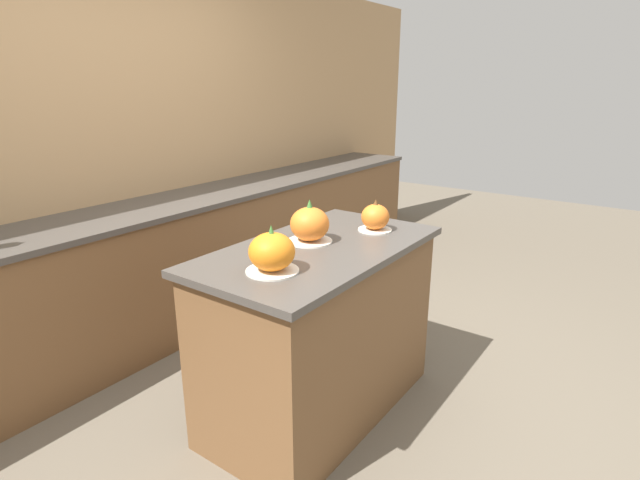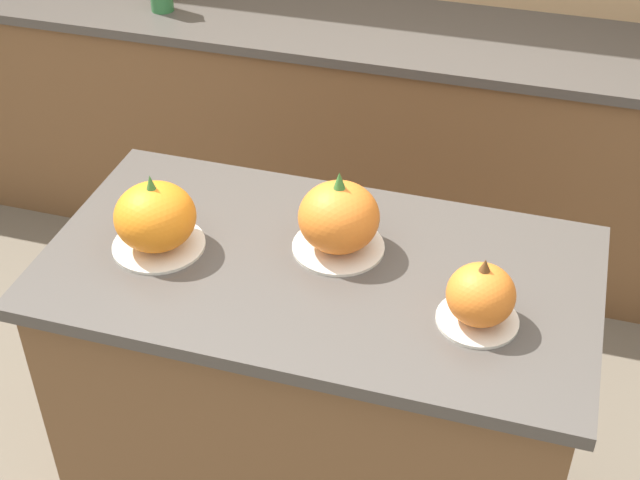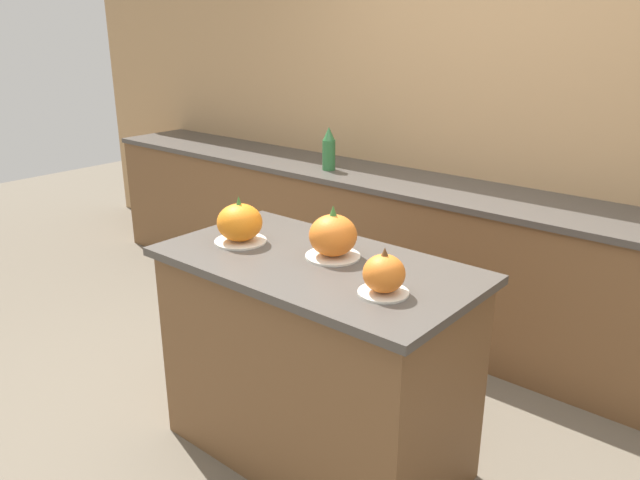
% 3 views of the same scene
% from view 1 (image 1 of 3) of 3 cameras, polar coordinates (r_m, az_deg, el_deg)
% --- Properties ---
extents(ground_plane, '(12.00, 12.00, 0.00)m').
position_cam_1_polar(ground_plane, '(2.83, -0.05, -18.54)').
color(ground_plane, '#665B4C').
extents(wall_back, '(8.00, 0.06, 2.50)m').
position_cam_1_polar(wall_back, '(3.59, -23.06, 9.50)').
color(wall_back, tan).
rests_on(wall_back, ground_plane).
extents(kitchen_island, '(1.31, 0.70, 0.91)m').
position_cam_1_polar(kitchen_island, '(2.59, -0.05, -10.30)').
color(kitchen_island, brown).
rests_on(kitchen_island, ground_plane).
extents(back_counter, '(6.00, 0.60, 0.91)m').
position_cam_1_polar(back_counter, '(3.50, -18.65, -3.66)').
color(back_counter, brown).
rests_on(back_counter, ground_plane).
extents(pumpkin_cake_left, '(0.22, 0.22, 0.20)m').
position_cam_1_polar(pumpkin_cake_left, '(2.07, -5.52, -1.46)').
color(pumpkin_cake_left, silver).
rests_on(pumpkin_cake_left, kitchen_island).
extents(pumpkin_cake_center, '(0.22, 0.22, 0.22)m').
position_cam_1_polar(pumpkin_cake_center, '(2.45, -1.18, 1.74)').
color(pumpkin_cake_center, silver).
rests_on(pumpkin_cake_center, kitchen_island).
extents(pumpkin_cake_right, '(0.18, 0.18, 0.17)m').
position_cam_1_polar(pumpkin_cake_right, '(2.66, 6.33, 2.54)').
color(pumpkin_cake_right, silver).
rests_on(pumpkin_cake_right, kitchen_island).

